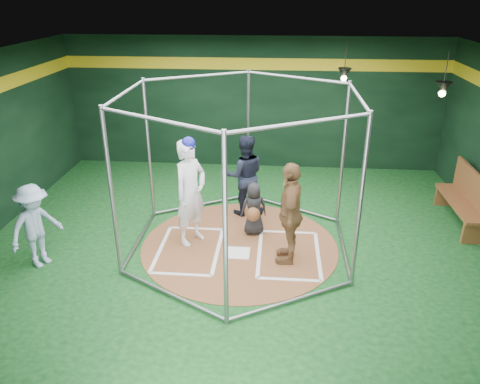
# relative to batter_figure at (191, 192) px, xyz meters

# --- Properties ---
(room_shell) EXTENTS (10.10, 9.10, 3.53)m
(room_shell) POSITION_rel_batter_figure_xyz_m (0.94, -0.10, 0.69)
(room_shell) COLOR #0D3A13
(room_shell) RESTS_ON ground
(clay_disc) EXTENTS (3.80, 3.80, 0.01)m
(clay_disc) POSITION_rel_batter_figure_xyz_m (0.94, -0.11, -1.06)
(clay_disc) COLOR brown
(clay_disc) RESTS_ON ground
(home_plate) EXTENTS (0.43, 0.43, 0.01)m
(home_plate) POSITION_rel_batter_figure_xyz_m (0.94, -0.41, -1.05)
(home_plate) COLOR white
(home_plate) RESTS_ON clay_disc
(batter_box_left) EXTENTS (1.17, 1.77, 0.01)m
(batter_box_left) POSITION_rel_batter_figure_xyz_m (-0.01, -0.36, -1.05)
(batter_box_left) COLOR white
(batter_box_left) RESTS_ON clay_disc
(batter_box_right) EXTENTS (1.17, 1.77, 0.01)m
(batter_box_right) POSITION_rel_batter_figure_xyz_m (1.89, -0.36, -1.05)
(batter_box_right) COLOR white
(batter_box_right) RESTS_ON clay_disc
(batting_cage) EXTENTS (4.05, 4.67, 3.00)m
(batting_cage) POSITION_rel_batter_figure_xyz_m (0.94, -0.11, 0.43)
(batting_cage) COLOR gray
(batting_cage) RESTS_ON ground
(pendant_lamp_near) EXTENTS (0.34, 0.34, 0.90)m
(pendant_lamp_near) POSITION_rel_batter_figure_xyz_m (3.14, 3.49, 1.67)
(pendant_lamp_near) COLOR black
(pendant_lamp_near) RESTS_ON room_shell
(pendant_lamp_far) EXTENTS (0.34, 0.34, 0.90)m
(pendant_lamp_far) POSITION_rel_batter_figure_xyz_m (4.94, 1.89, 1.67)
(pendant_lamp_far) COLOR black
(pendant_lamp_far) RESTS_ON room_shell
(batter_figure) EXTENTS (0.83, 0.90, 2.14)m
(batter_figure) POSITION_rel_batter_figure_xyz_m (0.00, 0.00, 0.00)
(batter_figure) COLOR white
(batter_figure) RESTS_ON clay_disc
(visitor_leopard) EXTENTS (0.53, 1.14, 1.89)m
(visitor_leopard) POSITION_rel_batter_figure_xyz_m (1.88, -0.53, -0.11)
(visitor_leopard) COLOR #A87848
(visitor_leopard) RESTS_ON clay_disc
(catcher_figure) EXTENTS (0.61, 0.63, 1.09)m
(catcher_figure) POSITION_rel_batter_figure_xyz_m (1.18, 0.40, -0.51)
(catcher_figure) COLOR black
(catcher_figure) RESTS_ON clay_disc
(umpire) EXTENTS (0.98, 0.82, 1.78)m
(umpire) POSITION_rel_batter_figure_xyz_m (0.93, 1.34, -0.16)
(umpire) COLOR black
(umpire) RESTS_ON clay_disc
(bystander_blue) EXTENTS (0.98, 1.16, 1.55)m
(bystander_blue) POSITION_rel_batter_figure_xyz_m (-2.58, -1.06, -0.29)
(bystander_blue) COLOR #98ADCA
(bystander_blue) RESTS_ON ground
(dugout_bench) EXTENTS (0.46, 1.99, 1.16)m
(dugout_bench) POSITION_rel_batter_figure_xyz_m (5.58, 1.25, -0.47)
(dugout_bench) COLOR brown
(dugout_bench) RESTS_ON ground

